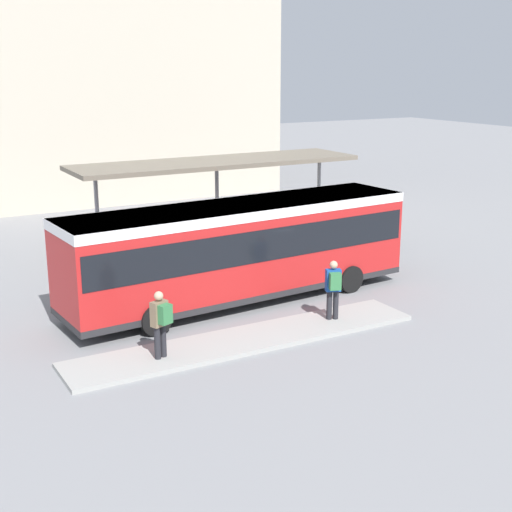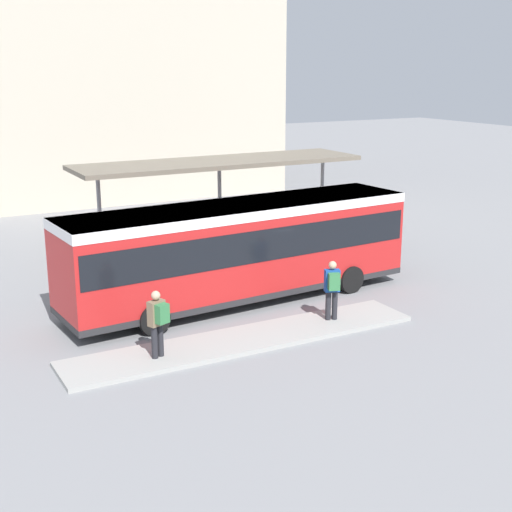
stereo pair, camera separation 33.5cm
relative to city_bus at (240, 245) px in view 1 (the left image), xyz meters
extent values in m
plane|color=gray|center=(-0.01, 0.00, -1.85)|extent=(120.00, 120.00, 0.00)
cube|color=#9E9E99|center=(-1.49, -3.15, -1.79)|extent=(10.20, 1.80, 0.12)
cube|color=red|center=(-0.01, 0.00, -0.09)|extent=(11.64, 3.27, 2.82)
cube|color=white|center=(-0.01, 0.00, 1.17)|extent=(11.66, 3.30, 0.30)
cube|color=black|center=(-0.01, 0.00, 0.24)|extent=(11.41, 3.29, 0.99)
cube|color=black|center=(5.71, 0.38, 0.24)|extent=(0.23, 2.31, 1.09)
cube|color=#28282B|center=(-0.01, 0.00, -1.40)|extent=(11.65, 3.28, 0.20)
cylinder|color=black|center=(3.47, 1.44, -1.40)|extent=(0.93, 0.34, 0.91)
cylinder|color=black|center=(3.63, -0.96, -1.40)|extent=(0.93, 0.34, 0.91)
cylinder|color=black|center=(-3.65, 0.96, -1.40)|extent=(0.93, 0.34, 0.91)
cylinder|color=black|center=(-3.48, -1.44, -1.40)|extent=(0.93, 0.34, 0.91)
cylinder|color=#232328|center=(-4.17, -3.29, -1.30)|extent=(0.16, 0.16, 0.87)
cylinder|color=#232328|center=(-3.98, -3.23, -1.30)|extent=(0.16, 0.16, 0.87)
cube|color=#7A664C|center=(-4.07, -3.26, -0.54)|extent=(0.49, 0.37, 0.65)
cube|color=#337542|center=(-4.00, -3.47, -0.51)|extent=(0.38, 0.31, 0.49)
sphere|color=tan|center=(-4.07, -3.26, -0.08)|extent=(0.23, 0.23, 0.23)
cylinder|color=#232328|center=(1.31, -3.04, -1.30)|extent=(0.16, 0.16, 0.87)
cylinder|color=#232328|center=(1.49, -3.11, -1.30)|extent=(0.16, 0.16, 0.87)
cube|color=#194799|center=(1.40, -3.08, -0.54)|extent=(0.49, 0.37, 0.65)
cube|color=#337542|center=(1.32, -3.29, -0.51)|extent=(0.38, 0.31, 0.49)
sphere|color=tan|center=(1.40, -3.08, -0.08)|extent=(0.23, 0.23, 0.23)
torus|color=black|center=(8.39, 3.71, -1.50)|extent=(0.12, 0.73, 0.73)
torus|color=black|center=(8.29, 2.73, -1.50)|extent=(0.12, 0.73, 0.73)
cylinder|color=gold|center=(8.34, 3.22, -1.26)|extent=(0.11, 0.77, 0.04)
cylinder|color=gold|center=(8.32, 3.05, -1.32)|extent=(0.04, 0.04, 0.36)
cube|color=black|center=(8.32, 3.05, -1.14)|extent=(0.09, 0.19, 0.04)
cylinder|color=gold|center=(8.38, 3.61, -1.17)|extent=(0.48, 0.08, 0.03)
torus|color=black|center=(8.26, 4.39, -1.51)|extent=(0.17, 0.70, 0.71)
torus|color=black|center=(8.43, 3.45, -1.51)|extent=(0.17, 0.70, 0.71)
cylinder|color=black|center=(8.35, 3.92, -1.28)|extent=(0.16, 0.74, 0.04)
cylinder|color=black|center=(8.38, 3.75, -1.33)|extent=(0.04, 0.04, 0.35)
cube|color=black|center=(8.38, 3.75, -1.16)|extent=(0.10, 0.19, 0.04)
cylinder|color=black|center=(8.28, 4.30, -1.19)|extent=(0.48, 0.11, 0.03)
torus|color=black|center=(8.14, 5.11, -1.49)|extent=(0.17, 0.73, 0.73)
torus|color=black|center=(7.97, 4.13, -1.49)|extent=(0.17, 0.73, 0.73)
cylinder|color=silver|center=(8.05, 4.62, -1.25)|extent=(0.17, 0.77, 0.04)
cylinder|color=silver|center=(8.02, 4.44, -1.31)|extent=(0.04, 0.04, 0.36)
cube|color=black|center=(8.02, 4.44, -1.13)|extent=(0.10, 0.19, 0.04)
cylinder|color=silver|center=(8.12, 5.01, -1.17)|extent=(0.48, 0.11, 0.03)
torus|color=black|center=(8.32, 4.81, -1.49)|extent=(0.08, 0.74, 0.74)
torus|color=black|center=(8.36, 5.82, -1.49)|extent=(0.08, 0.74, 0.74)
cylinder|color=#287F3D|center=(8.34, 5.32, -1.24)|extent=(0.07, 0.79, 0.04)
cylinder|color=#287F3D|center=(8.35, 5.50, -1.31)|extent=(0.04, 0.04, 0.37)
cube|color=black|center=(8.35, 5.50, -1.12)|extent=(0.08, 0.18, 0.04)
cylinder|color=#287F3D|center=(8.32, 4.92, -1.16)|extent=(0.48, 0.05, 0.03)
cube|color=#706656|center=(2.66, 6.99, 1.63)|extent=(12.00, 3.19, 0.18)
cylinder|color=gray|center=(-2.44, 6.99, -0.16)|extent=(0.16, 0.16, 3.39)
cylinder|color=gray|center=(7.76, 6.99, -0.16)|extent=(0.16, 0.16, 3.39)
cylinder|color=gray|center=(2.66, 6.99, -0.16)|extent=(0.16, 0.16, 3.39)
cylinder|color=slate|center=(4.27, 4.39, -1.54)|extent=(0.73, 0.73, 0.62)
sphere|color=#286B2D|center=(4.27, 4.39, -0.92)|extent=(0.84, 0.84, 0.84)
cylinder|color=slate|center=(1.44, 4.47, -1.60)|extent=(0.77, 0.77, 0.51)
sphere|color=#337F38|center=(1.44, 4.47, -1.01)|extent=(0.89, 0.89, 0.89)
cube|color=#BCB29E|center=(2.43, 23.32, 6.27)|extent=(18.98, 12.29, 16.24)
camera|label=1|loc=(-10.27, -19.18, 5.52)|focal=50.00mm
camera|label=2|loc=(-9.98, -19.34, 5.52)|focal=50.00mm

